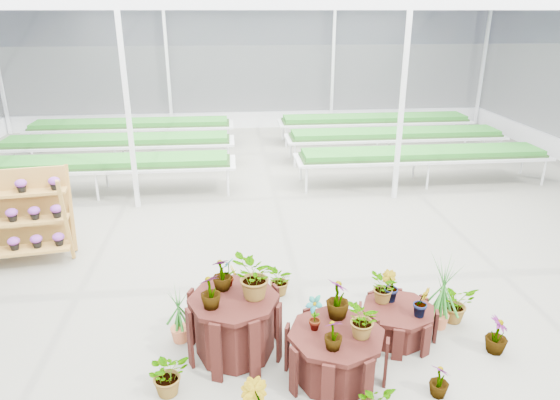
{
  "coord_description": "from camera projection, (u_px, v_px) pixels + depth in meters",
  "views": [
    {
      "loc": [
        -0.83,
        -6.85,
        4.2
      ],
      "look_at": [
        -0.08,
        0.71,
        1.3
      ],
      "focal_mm": 32.0,
      "sensor_mm": 36.0,
      "label": 1
    }
  ],
  "objects": [
    {
      "name": "ground_plane",
      "position": [
        289.0,
        292.0,
        7.95
      ],
      "size": [
        24.0,
        24.0,
        0.0
      ],
      "primitive_type": "plane",
      "color": "gray",
      "rests_on": "ground"
    },
    {
      "name": "steel_frame",
      "position": [
        290.0,
        156.0,
        7.14
      ],
      "size": [
        18.0,
        24.0,
        4.5
      ],
      "primitive_type": null,
      "color": "silver",
      "rests_on": "ground"
    },
    {
      "name": "plinth_low",
      "position": [
        397.0,
        322.0,
        6.78
      ],
      "size": [
        1.26,
        1.26,
        0.46
      ],
      "primitive_type": "cylinder",
      "rotation": [
        0.0,
        0.0,
        -0.29
      ],
      "color": "#34120E",
      "rests_on": "ground"
    },
    {
      "name": "shelf_rack",
      "position": [
        25.0,
        218.0,
        8.69
      ],
      "size": [
        1.62,
        1.02,
        1.61
      ],
      "primitive_type": null,
      "rotation": [
        0.0,
        0.0,
        0.15
      ],
      "color": "olive",
      "rests_on": "ground"
    },
    {
      "name": "nursery_plants",
      "position": [
        319.0,
        308.0,
        6.53
      ],
      "size": [
        4.67,
        3.16,
        1.43
      ],
      "color": "#246B21",
      "rests_on": "ground"
    },
    {
      "name": "nursery_benches",
      "position": [
        260.0,
        149.0,
        14.49
      ],
      "size": [
        16.0,
        7.0,
        0.84
      ],
      "primitive_type": null,
      "color": "silver",
      "rests_on": "ground"
    },
    {
      "name": "plinth_tall",
      "position": [
        235.0,
        325.0,
        6.42
      ],
      "size": [
        1.57,
        1.57,
        0.82
      ],
      "primitive_type": "cylinder",
      "rotation": [
        0.0,
        0.0,
        0.4
      ],
      "color": "#34120E",
      "rests_on": "ground"
    },
    {
      "name": "plinth_mid",
      "position": [
        335.0,
        355.0,
        6.01
      ],
      "size": [
        1.53,
        1.53,
        0.63
      ],
      "primitive_type": "cylinder",
      "rotation": [
        0.0,
        0.0,
        -0.34
      ],
      "color": "#34120E",
      "rests_on": "ground"
    },
    {
      "name": "greenhouse_shell",
      "position": [
        290.0,
        156.0,
        7.14
      ],
      "size": [
        18.0,
        24.0,
        4.5
      ],
      "primitive_type": null,
      "color": "white",
      "rests_on": "ground"
    }
  ]
}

